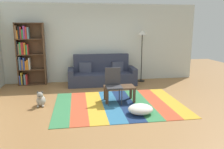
% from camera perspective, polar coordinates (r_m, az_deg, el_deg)
% --- Properties ---
extents(ground_plane, '(14.00, 14.00, 0.00)m').
position_cam_1_polar(ground_plane, '(5.69, 0.49, -7.50)').
color(ground_plane, '#9E7042').
extents(back_wall, '(6.80, 0.10, 2.70)m').
position_cam_1_polar(back_wall, '(7.91, -2.58, 8.08)').
color(back_wall, silver).
rests_on(back_wall, ground_plane).
extents(rug, '(3.18, 2.31, 0.01)m').
position_cam_1_polar(rug, '(5.63, 1.72, -7.70)').
color(rug, '#387F4C').
rests_on(rug, ground_plane).
extents(couch, '(2.26, 0.80, 1.00)m').
position_cam_1_polar(couch, '(7.52, -2.60, 0.06)').
color(couch, '#2D3347').
rests_on(couch, ground_plane).
extents(bookshelf, '(0.90, 0.28, 2.05)m').
position_cam_1_polar(bookshelf, '(7.81, -21.05, 4.99)').
color(bookshelf, brown).
rests_on(bookshelf, ground_plane).
extents(coffee_table, '(0.79, 0.45, 0.40)m').
position_cam_1_polar(coffee_table, '(5.76, 1.89, -3.80)').
color(coffee_table, '#513826').
rests_on(coffee_table, rug).
extents(pouf, '(0.56, 0.49, 0.21)m').
position_cam_1_polar(pouf, '(5.04, 7.36, -8.86)').
color(pouf, white).
rests_on(pouf, rug).
extents(dog, '(0.22, 0.35, 0.40)m').
position_cam_1_polar(dog, '(5.76, -17.90, -6.21)').
color(dog, '#9E998E').
rests_on(dog, ground_plane).
extents(standing_lamp, '(0.32, 0.32, 1.80)m').
position_cam_1_polar(standing_lamp, '(7.81, 7.79, 9.03)').
color(standing_lamp, black).
rests_on(standing_lamp, ground_plane).
extents(tv_remote, '(0.06, 0.15, 0.02)m').
position_cam_1_polar(tv_remote, '(5.75, 1.87, -2.93)').
color(tv_remote, black).
rests_on(tv_remote, coffee_table).
extents(folding_chair, '(0.40, 0.40, 0.90)m').
position_cam_1_polar(folding_chair, '(5.62, 0.36, -2.07)').
color(folding_chair, '#38383D').
rests_on(folding_chair, ground_plane).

